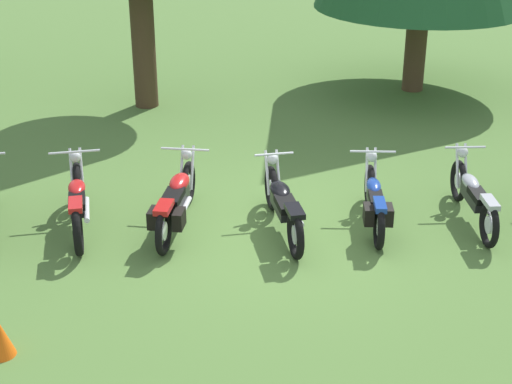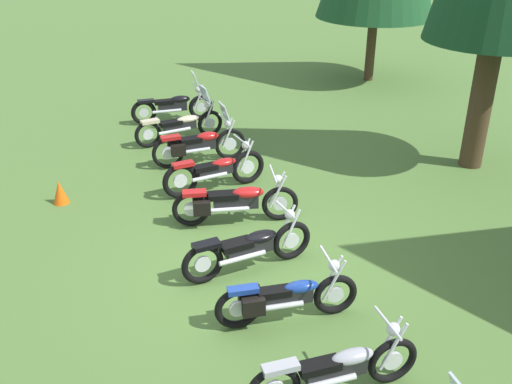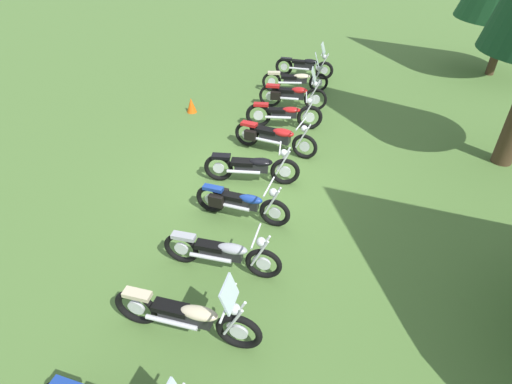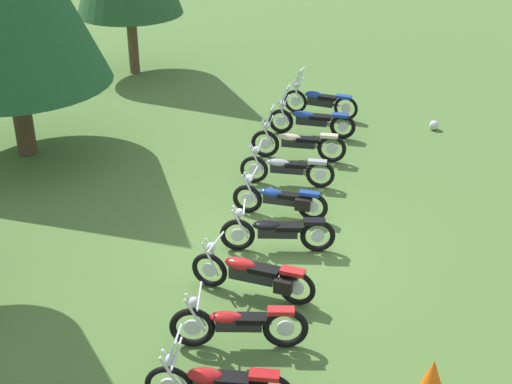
{
  "view_description": "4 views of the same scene",
  "coord_description": "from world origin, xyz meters",
  "px_view_note": "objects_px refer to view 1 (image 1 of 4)",
  "views": [
    {
      "loc": [
        -0.67,
        -10.48,
        5.41
      ],
      "look_at": [
        -0.33,
        -0.07,
        0.65
      ],
      "focal_mm": 54.75,
      "sensor_mm": 36.0,
      "label": 1
    },
    {
      "loc": [
        7.74,
        -2.29,
        5.48
      ],
      "look_at": [
        -1.69,
        0.59,
        0.51
      ],
      "focal_mm": 40.57,
      "sensor_mm": 36.0,
      "label": 2
    },
    {
      "loc": [
        7.91,
        2.12,
        5.57
      ],
      "look_at": [
        1.6,
        0.45,
        0.86
      ],
      "focal_mm": 28.22,
      "sensor_mm": 36.0,
      "label": 3
    },
    {
      "loc": [
        -12.31,
        -1.93,
        7.91
      ],
      "look_at": [
        1.48,
        0.63,
        0.54
      ],
      "focal_mm": 51.17,
      "sensor_mm": 36.0,
      "label": 4
    }
  ],
  "objects_px": {
    "motorcycle_3": "(78,202)",
    "motorcycle_5": "(283,204)",
    "motorcycle_6": "(375,201)",
    "traffic_cone": "(0,337)",
    "motorcycle_7": "(473,196)",
    "motorcycle_4": "(176,200)"
  },
  "relations": [
    {
      "from": "motorcycle_7",
      "to": "motorcycle_4",
      "type": "bearing_deg",
      "value": 90.38
    },
    {
      "from": "motorcycle_3",
      "to": "motorcycle_6",
      "type": "xyz_separation_m",
      "value": [
        4.44,
        -0.05,
        -0.03
      ]
    },
    {
      "from": "motorcycle_5",
      "to": "motorcycle_3",
      "type": "bearing_deg",
      "value": 78.0
    },
    {
      "from": "motorcycle_4",
      "to": "motorcycle_7",
      "type": "relative_size",
      "value": 1.05
    },
    {
      "from": "motorcycle_4",
      "to": "traffic_cone",
      "type": "bearing_deg",
      "value": 159.24
    },
    {
      "from": "motorcycle_4",
      "to": "traffic_cone",
      "type": "relative_size",
      "value": 4.94
    },
    {
      "from": "motorcycle_7",
      "to": "traffic_cone",
      "type": "bearing_deg",
      "value": 116.3
    },
    {
      "from": "motorcycle_4",
      "to": "motorcycle_6",
      "type": "bearing_deg",
      "value": -81.64
    },
    {
      "from": "motorcycle_4",
      "to": "traffic_cone",
      "type": "height_order",
      "value": "motorcycle_4"
    },
    {
      "from": "motorcycle_3",
      "to": "motorcycle_4",
      "type": "xyz_separation_m",
      "value": [
        1.46,
        0.0,
        0.01
      ]
    },
    {
      "from": "motorcycle_5",
      "to": "motorcycle_7",
      "type": "height_order",
      "value": "motorcycle_5"
    },
    {
      "from": "motorcycle_3",
      "to": "motorcycle_4",
      "type": "height_order",
      "value": "motorcycle_3"
    },
    {
      "from": "motorcycle_4",
      "to": "motorcycle_5",
      "type": "distance_m",
      "value": 1.6
    },
    {
      "from": "motorcycle_3",
      "to": "traffic_cone",
      "type": "height_order",
      "value": "motorcycle_3"
    },
    {
      "from": "motorcycle_3",
      "to": "motorcycle_5",
      "type": "distance_m",
      "value": 3.06
    },
    {
      "from": "motorcycle_7",
      "to": "motorcycle_3",
      "type": "bearing_deg",
      "value": 90.14
    },
    {
      "from": "motorcycle_7",
      "to": "traffic_cone",
      "type": "relative_size",
      "value": 4.7
    },
    {
      "from": "motorcycle_3",
      "to": "motorcycle_4",
      "type": "relative_size",
      "value": 0.96
    },
    {
      "from": "motorcycle_5",
      "to": "traffic_cone",
      "type": "height_order",
      "value": "motorcycle_5"
    },
    {
      "from": "motorcycle_3",
      "to": "motorcycle_4",
      "type": "bearing_deg",
      "value": -99.54
    },
    {
      "from": "traffic_cone",
      "to": "motorcycle_7",
      "type": "bearing_deg",
      "value": 26.96
    },
    {
      "from": "motorcycle_4",
      "to": "motorcycle_5",
      "type": "relative_size",
      "value": 1.03
    }
  ]
}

